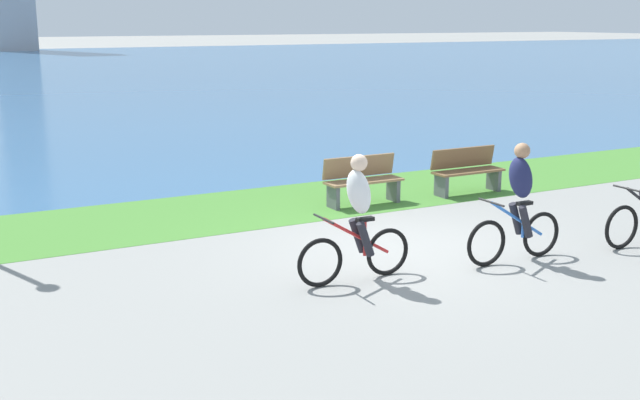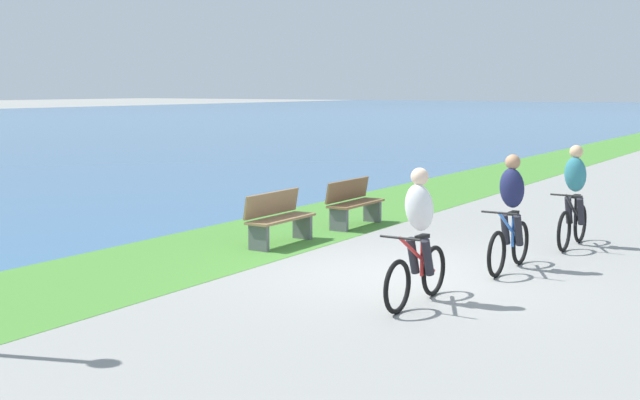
% 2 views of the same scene
% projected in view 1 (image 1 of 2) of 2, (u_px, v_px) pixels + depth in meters
% --- Properties ---
extents(ground_plane, '(300.00, 300.00, 0.00)m').
position_uv_depth(ground_plane, '(404.00, 249.00, 11.73)').
color(ground_plane, gray).
extents(grass_strip_bayside, '(120.00, 2.98, 0.01)m').
position_uv_depth(grass_strip_bayside, '(301.00, 201.00, 14.75)').
color(grass_strip_bayside, '#478433').
rests_on(grass_strip_bayside, ground).
extents(bay_water_surface, '(300.00, 81.55, 0.00)m').
position_uv_depth(bay_water_surface, '(15.00, 71.00, 51.14)').
color(bay_water_surface, '#386693').
rests_on(bay_water_surface, ground).
extents(cyclist_lead, '(1.68, 0.52, 1.69)m').
position_uv_depth(cyclist_lead, '(357.00, 219.00, 10.12)').
color(cyclist_lead, black).
rests_on(cyclist_lead, ground).
extents(cyclist_trailing, '(1.67, 0.52, 1.70)m').
position_uv_depth(cyclist_trailing, '(518.00, 204.00, 10.95)').
color(cyclist_trailing, black).
rests_on(cyclist_trailing, ground).
extents(bench_near_path, '(1.50, 0.47, 0.90)m').
position_uv_depth(bench_near_path, '(362.00, 181.00, 14.44)').
color(bench_near_path, olive).
rests_on(bench_near_path, ground).
extents(bench_far_along_path, '(1.50, 0.47, 0.90)m').
position_uv_depth(bench_far_along_path, '(467.00, 171.00, 15.37)').
color(bench_far_along_path, brown).
rests_on(bench_far_along_path, ground).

